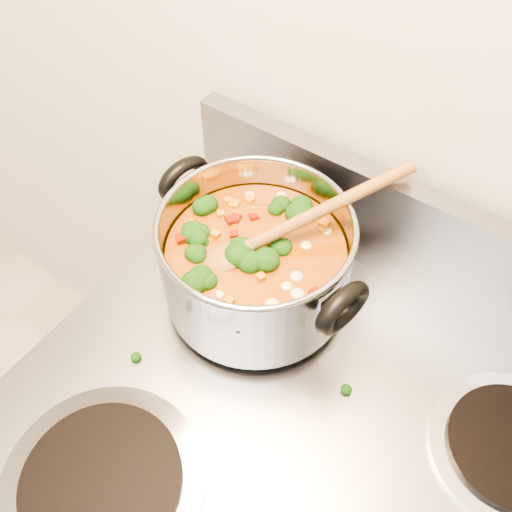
{
  "coord_description": "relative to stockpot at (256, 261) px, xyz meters",
  "views": [
    {
      "loc": [
        0.1,
        0.95,
        1.57
      ],
      "look_at": [
        -0.16,
        1.31,
        1.01
      ],
      "focal_mm": 40.0,
      "sensor_mm": 36.0,
      "label": 1
    }
  ],
  "objects": [
    {
      "name": "wooden_spoon",
      "position": [
        0.01,
        0.01,
        0.04
      ],
      "size": [
        0.19,
        0.25,
        0.11
      ],
      "rotation": [
        0.0,
        0.0,
        0.95
      ],
      "color": "olive",
      "rests_on": "stockpot"
    },
    {
      "name": "stockpot",
      "position": [
        0.0,
        0.0,
        0.0
      ],
      "size": [
        0.31,
        0.24,
        0.15
      ],
      "rotation": [
        0.0,
        0.0,
        -0.21
      ],
      "color": "#9898A0",
      "rests_on": "electric_range"
    },
    {
      "name": "cooktop_crumbs",
      "position": [
        0.06,
        -0.05,
        -0.08
      ],
      "size": [
        0.35,
        0.28,
        0.01
      ],
      "color": "black",
      "rests_on": "electric_range"
    }
  ]
}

